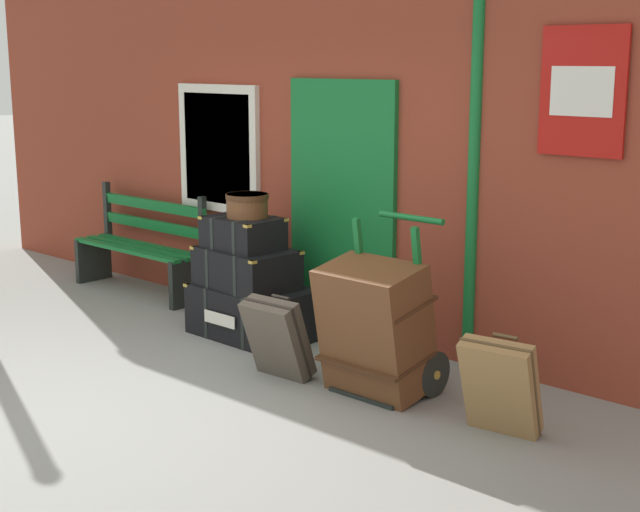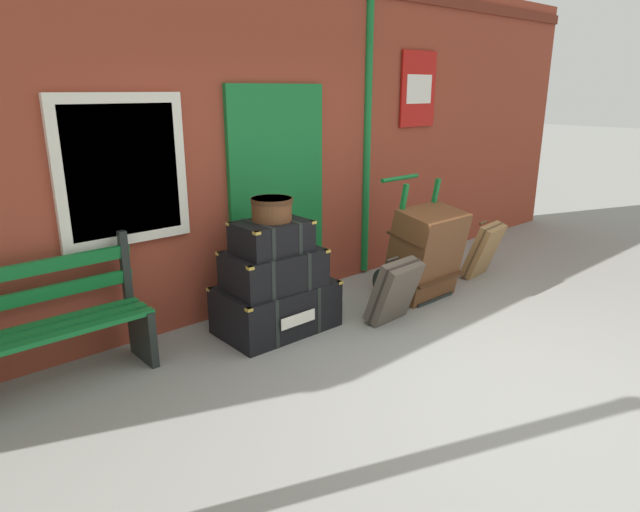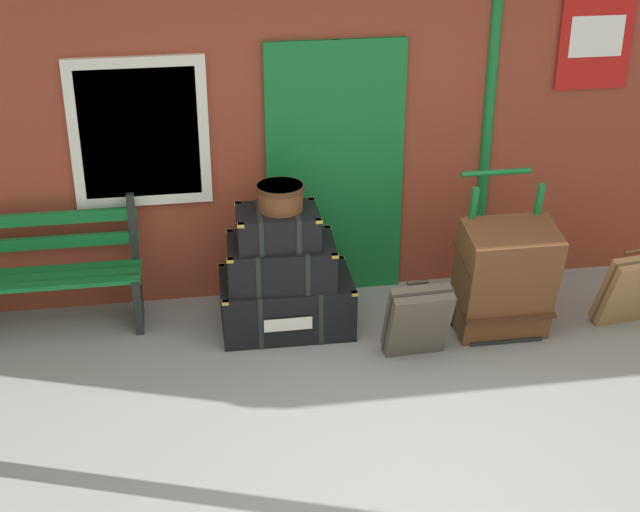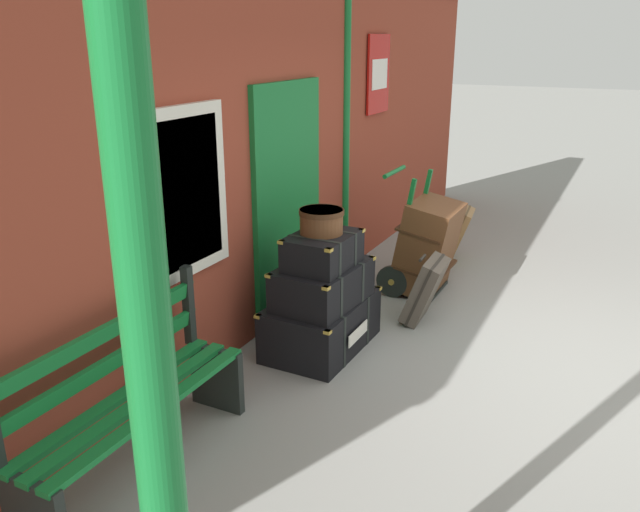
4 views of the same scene
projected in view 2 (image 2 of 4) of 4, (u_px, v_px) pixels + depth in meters
The scene contains 11 objects.
ground_plane at pixel (492, 391), 3.90m from camera, with size 60.00×60.00×0.00m, color gray.
brick_facade at pixel (267, 138), 5.28m from camera, with size 10.40×0.35×3.20m.
platform_bench at pixel (31, 332), 3.79m from camera, with size 1.60×0.43×1.01m.
steamer_trunk_base at pixel (276, 307), 4.85m from camera, with size 1.02×0.68×0.43m.
steamer_trunk_middle at pixel (274, 269), 4.70m from camera, with size 0.84×0.60×0.33m.
steamer_trunk_top at pixel (272, 237), 4.60m from camera, with size 0.62×0.47×0.27m.
round_hatbox at pixel (272, 208), 4.56m from camera, with size 0.35×0.35×0.19m.
porters_trolley at pixel (411, 268), 5.71m from camera, with size 0.71×0.56×1.21m.
large_brown_trunk at pixel (426, 253), 5.53m from camera, with size 0.70×0.59×0.94m.
suitcase_olive at pixel (394, 291), 4.97m from camera, with size 0.47×0.37×0.61m.
suitcase_cream at pixel (483, 250), 6.19m from camera, with size 0.49×0.40×0.64m.
Camera 2 is at (-3.21, -1.76, 2.05)m, focal length 30.90 mm.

